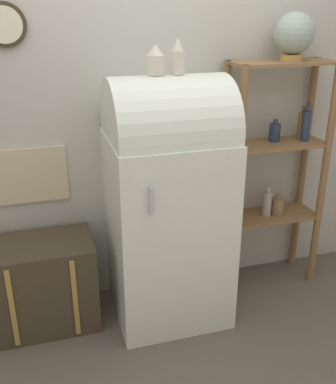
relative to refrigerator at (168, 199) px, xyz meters
name	(u,v)px	position (x,y,z in m)	size (l,w,h in m)	color
ground_plane	(177,327)	(0.00, -0.22, -0.83)	(12.00, 12.00, 0.00)	#60564C
wall_back	(152,106)	(-0.01, 0.36, 0.52)	(7.00, 0.09, 2.70)	#B7B7AD
refrigerator	(168,199)	(0.00, 0.00, 0.00)	(0.72, 0.70, 1.60)	silver
suitcase_trunk	(43,284)	(-0.82, 0.08, -0.54)	(0.67, 0.43, 0.59)	#423828
shelf_unit	(275,165)	(0.83, 0.16, 0.10)	(0.71, 0.31, 1.63)	olive
globe	(294,34)	(0.87, 0.15, 0.96)	(0.26, 0.26, 0.30)	#AD8942
vase_left	(156,61)	(-0.07, 0.01, 0.84)	(0.10, 0.10, 0.17)	beige
vase_center	(178,57)	(0.06, 0.00, 0.86)	(0.08, 0.08, 0.20)	beige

